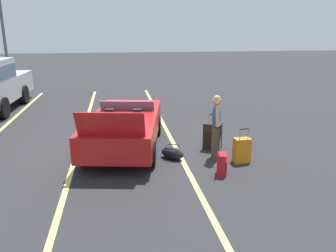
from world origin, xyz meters
TOP-DOWN VIEW (x-y plane):
  - ground_plane at (0.00, 0.00)m, footprint 80.00×80.00m
  - lot_line_near at (0.00, -1.39)m, footprint 18.00×0.12m
  - lot_line_mid at (0.00, 1.31)m, footprint 18.00×0.12m
  - convertible_car at (0.20, -0.04)m, footprint 4.39×2.47m
  - suitcase_large_black at (-0.50, -2.36)m, footprint 0.47×0.56m
  - suitcase_medium_bright at (-1.52, -2.81)m, footprint 0.29×0.42m
  - suitcase_small_carryon at (-2.15, -2.10)m, footprint 0.39×0.31m
  - duffel_bag at (-1.03, -1.15)m, footprint 0.65×0.67m
  - traveler_person at (-1.19, -2.23)m, footprint 0.61×0.26m
  - parking_lamp_post at (8.80, 5.44)m, footprint 0.50×0.24m

SIDE VIEW (x-z plane):
  - ground_plane at x=0.00m, z-range 0.00..0.00m
  - lot_line_near at x=0.00m, z-range 0.00..0.00m
  - lot_line_mid at x=0.00m, z-range 0.00..0.00m
  - duffel_bag at x=-1.03m, z-range -0.01..0.33m
  - suitcase_small_carryon at x=-2.15m, z-range -0.19..0.69m
  - suitcase_medium_bright at x=-1.52m, z-range -0.14..0.76m
  - suitcase_large_black at x=-0.50m, z-range -0.12..0.86m
  - convertible_car at x=0.20m, z-range -0.17..1.35m
  - traveler_person at x=-1.19m, z-range 0.10..1.76m
  - parking_lamp_post at x=8.80m, z-range 0.40..5.18m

